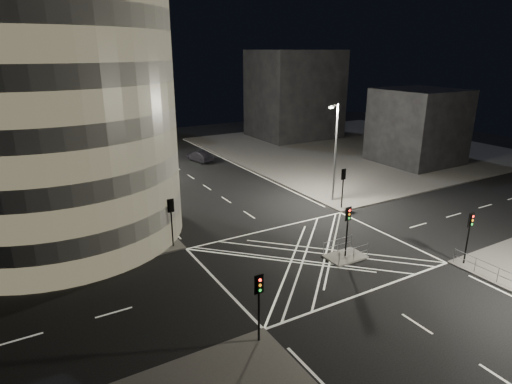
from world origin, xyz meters
TOP-DOWN VIEW (x-y plane):
  - ground at (0.00, 0.00)m, footprint 120.00×120.00m
  - sidewalk_far_right at (29.00, 27.00)m, footprint 42.00×42.00m
  - central_island at (2.00, -1.50)m, footprint 3.00×2.00m
  - building_right_far at (26.00, 40.00)m, footprint 14.00×12.00m
  - building_right_near at (30.00, 16.00)m, footprint 10.00×10.00m
  - building_far_end at (-4.00, 58.00)m, footprint 18.00×8.00m
  - tree_a at (-10.50, 9.00)m, footprint 4.44×4.44m
  - tree_b at (-10.50, 15.00)m, footprint 4.93×4.93m
  - tree_c at (-10.50, 21.00)m, footprint 3.65×3.65m
  - tree_d at (-10.50, 27.00)m, footprint 5.36×5.36m
  - tree_e at (-10.50, 33.00)m, footprint 4.53×4.53m
  - traffic_signal_fl at (-8.80, 6.80)m, footprint 0.55×0.22m
  - traffic_signal_nl at (-8.80, -6.80)m, footprint 0.55×0.22m
  - traffic_signal_fr at (8.80, 6.80)m, footprint 0.55×0.22m
  - traffic_signal_nr at (8.80, -6.80)m, footprint 0.55×0.22m
  - traffic_signal_island at (2.00, -1.50)m, footprint 0.55×0.22m
  - street_lamp_left_near at (-9.44, 12.00)m, footprint 1.25×0.25m
  - street_lamp_left_far at (-9.44, 30.00)m, footprint 1.25×0.25m
  - street_lamp_right_far at (9.44, 9.00)m, footprint 1.25×0.25m
  - railing_island_south at (2.00, -2.40)m, footprint 2.80×0.06m
  - railing_island_north at (2.00, -0.60)m, footprint 2.80×0.06m
  - sedan at (4.06, 31.73)m, footprint 2.50×4.82m

SIDE VIEW (x-z plane):
  - ground at x=0.00m, z-range 0.00..0.00m
  - sidewalk_far_right at x=29.00m, z-range 0.00..0.15m
  - central_island at x=2.00m, z-range 0.00..0.15m
  - railing_island_south at x=2.00m, z-range 0.15..1.25m
  - railing_island_north at x=2.00m, z-range 0.15..1.25m
  - sedan at x=4.06m, z-range 0.00..1.51m
  - traffic_signal_fl at x=-8.80m, z-range 0.91..4.91m
  - traffic_signal_nl at x=-8.80m, z-range 0.91..4.91m
  - traffic_signal_fr at x=8.80m, z-range 0.91..4.91m
  - traffic_signal_nr at x=8.80m, z-range 0.91..4.91m
  - traffic_signal_island at x=2.00m, z-range 0.91..4.91m
  - tree_a at x=-10.50m, z-range 0.94..7.64m
  - tree_b at x=-10.50m, z-range 0.93..8.16m
  - tree_e at x=-10.50m, z-range 1.13..8.33m
  - tree_c at x=-10.50m, z-range 1.45..8.27m
  - tree_d at x=-10.50m, z-range 1.09..9.15m
  - building_right_near at x=30.00m, z-range 0.15..10.15m
  - street_lamp_left_near at x=-9.44m, z-range 0.54..10.54m
  - street_lamp_left_far at x=-9.44m, z-range 0.54..10.54m
  - street_lamp_right_far at x=9.44m, z-range 0.54..10.54m
  - building_right_far at x=26.00m, z-range 0.15..15.15m
  - building_far_end at x=-4.00m, z-range 0.00..18.00m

